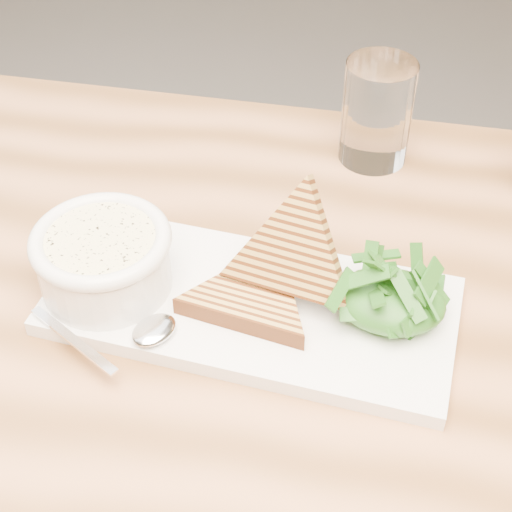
% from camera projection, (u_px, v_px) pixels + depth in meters
% --- Properties ---
extents(table_top, '(1.11, 0.76, 0.04)m').
position_uv_depth(table_top, '(291.00, 351.00, 0.69)').
color(table_top, '#B37548').
rests_on(table_top, ground).
extents(table_leg_bl, '(0.06, 0.06, 0.68)m').
position_uv_depth(table_leg_bl, '(13.00, 298.00, 1.24)').
color(table_leg_bl, '#B37548').
rests_on(table_leg_bl, ground).
extents(platter, '(0.37, 0.18, 0.02)m').
position_uv_depth(platter, '(251.00, 306.00, 0.69)').
color(platter, white).
rests_on(platter, table_top).
extents(soup_bowl, '(0.12, 0.12, 0.05)m').
position_uv_depth(soup_bowl, '(105.00, 265.00, 0.69)').
color(soup_bowl, white).
rests_on(soup_bowl, platter).
extents(soup, '(0.10, 0.10, 0.01)m').
position_uv_depth(soup, '(101.00, 241.00, 0.67)').
color(soup, '#F2E7A5').
rests_on(soup, soup_bowl).
extents(bowl_rim, '(0.12, 0.12, 0.01)m').
position_uv_depth(bowl_rim, '(100.00, 240.00, 0.67)').
color(bowl_rim, white).
rests_on(bowl_rim, soup_bowl).
extents(sandwich_flat, '(0.16, 0.16, 0.02)m').
position_uv_depth(sandwich_flat, '(252.00, 297.00, 0.68)').
color(sandwich_flat, '#B58B44').
rests_on(sandwich_flat, platter).
extents(sandwich_lean, '(0.16, 0.16, 0.16)m').
position_uv_depth(sandwich_lean, '(293.00, 253.00, 0.67)').
color(sandwich_lean, '#B58B44').
rests_on(sandwich_lean, sandwich_flat).
extents(salad_base, '(0.09, 0.07, 0.04)m').
position_uv_depth(salad_base, '(390.00, 301.00, 0.66)').
color(salad_base, '#164B10').
rests_on(salad_base, platter).
extents(arugula_pile, '(0.11, 0.10, 0.05)m').
position_uv_depth(arugula_pile, '(391.00, 294.00, 0.66)').
color(arugula_pile, '#316D22').
rests_on(arugula_pile, platter).
extents(spoon_bowl, '(0.05, 0.05, 0.01)m').
position_uv_depth(spoon_bowl, '(154.00, 330.00, 0.65)').
color(spoon_bowl, silver).
rests_on(spoon_bowl, platter).
extents(spoon_handle, '(0.10, 0.06, 0.00)m').
position_uv_depth(spoon_handle, '(73.00, 340.00, 0.65)').
color(spoon_handle, silver).
rests_on(spoon_handle, platter).
extents(glass_near, '(0.07, 0.07, 0.11)m').
position_uv_depth(glass_near, '(377.00, 112.00, 0.84)').
color(glass_near, white).
rests_on(glass_near, table_top).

